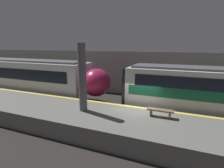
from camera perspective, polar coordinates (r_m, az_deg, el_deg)
ground_plane at (r=12.38m, az=8.74°, el=-12.10°), size 120.00×120.00×0.00m
platform at (r=10.38m, az=6.13°, el=-13.82°), size 40.00×4.05×1.09m
station_rear_barrier at (r=17.74m, az=13.82°, el=2.90°), size 50.00×0.15×4.52m
support_pillar_near at (r=10.85m, az=-9.67°, el=1.99°), size 0.49×0.49×4.19m
train_modern at (r=21.70m, az=-30.21°, el=2.37°), size 22.33×2.97×3.72m
platform_bench at (r=10.54m, az=15.53°, el=-8.58°), size 1.50×0.40×0.45m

